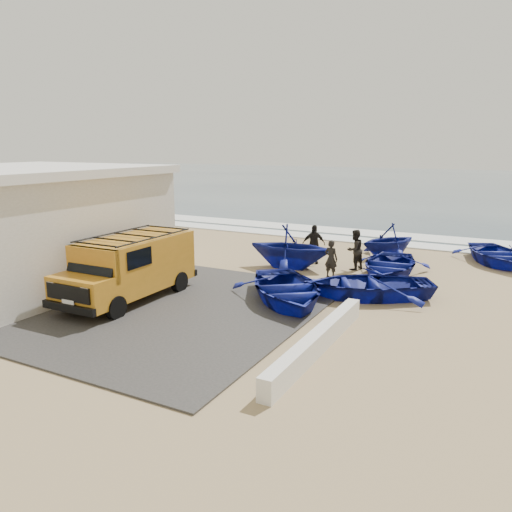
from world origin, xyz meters
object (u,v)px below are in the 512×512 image
at_px(building, 16,225).
at_px(fisherman_back, 314,244).
at_px(fisherman_middle, 355,250).
at_px(boat_mid_left, 290,246).
at_px(van, 130,265).
at_px(boat_near_right, 368,284).
at_px(boat_near_left, 286,289).
at_px(boat_far_right, 496,254).
at_px(parapet, 318,341).
at_px(fisherman_front, 331,259).
at_px(boat_mid_right, 389,265).
at_px(boat_far_left, 389,240).

distance_m(building, fisherman_back, 11.96).
bearing_deg(fisherman_middle, boat_mid_left, -43.10).
relative_size(van, boat_near_right, 1.18).
height_order(boat_near_left, fisherman_back, fisherman_back).
bearing_deg(van, boat_near_right, 28.93).
bearing_deg(boat_near_right, boat_mid_left, -149.22).
distance_m(boat_far_right, fisherman_middle, 6.51).
height_order(van, boat_near_right, van).
relative_size(boat_near_left, boat_near_right, 1.03).
height_order(parapet, boat_near_left, boat_near_left).
bearing_deg(fisherman_front, boat_mid_right, -136.23).
height_order(fisherman_front, fisherman_back, fisherman_back).
bearing_deg(fisherman_front, boat_mid_left, -10.38).
bearing_deg(boat_near_left, fisherman_middle, 45.54).
xyz_separation_m(boat_mid_left, boat_far_right, (7.65, 4.95, -0.50)).
xyz_separation_m(building, boat_near_right, (12.32, 4.15, -1.71)).
distance_m(fisherman_front, fisherman_middle, 1.76).
height_order(boat_near_right, boat_mid_left, boat_mid_left).
height_order(boat_mid_left, fisherman_middle, boat_mid_left).
relative_size(boat_near_left, boat_far_right, 1.09).
relative_size(building, boat_near_left, 2.08).
bearing_deg(boat_near_right, boat_far_right, 127.27).
bearing_deg(building, boat_mid_right, 30.90).
distance_m(fisherman_middle, fisherman_back, 1.93).
relative_size(fisherman_front, fisherman_back, 0.87).
xyz_separation_m(parapet, boat_near_right, (-0.18, 5.15, 0.18)).
bearing_deg(van, fisherman_front, 48.62).
bearing_deg(boat_mid_right, building, -153.98).
bearing_deg(boat_far_left, boat_far_right, 43.55).
bearing_deg(building, boat_near_right, 18.59).
relative_size(parapet, boat_mid_left, 1.71).
xyz_separation_m(building, parapet, (12.50, -1.00, -1.89)).
bearing_deg(boat_mid_left, fisherman_front, -113.84).
height_order(parapet, boat_mid_left, boat_mid_left).
bearing_deg(fisherman_back, boat_mid_right, -38.42).
bearing_deg(fisherman_back, parapet, -96.78).
distance_m(van, boat_far_left, 12.21).
relative_size(van, fisherman_back, 2.99).
relative_size(parapet, fisherman_back, 3.50).
height_order(boat_near_left, boat_far_left, boat_far_left).
bearing_deg(boat_near_left, fisherman_back, 65.09).
xyz_separation_m(boat_near_left, boat_near_right, (2.21, 1.85, -0.02)).
bearing_deg(boat_near_right, boat_mid_right, 153.51).
xyz_separation_m(boat_mid_left, boat_mid_right, (4.00, 0.67, -0.49)).
bearing_deg(boat_far_right, boat_far_left, 168.41).
height_order(boat_mid_left, fisherman_front, boat_mid_left).
relative_size(building, fisherman_middle, 5.59).
relative_size(boat_mid_left, fisherman_front, 2.34).
relative_size(boat_mid_right, boat_far_right, 1.00).
bearing_deg(parapet, fisherman_back, 112.20).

